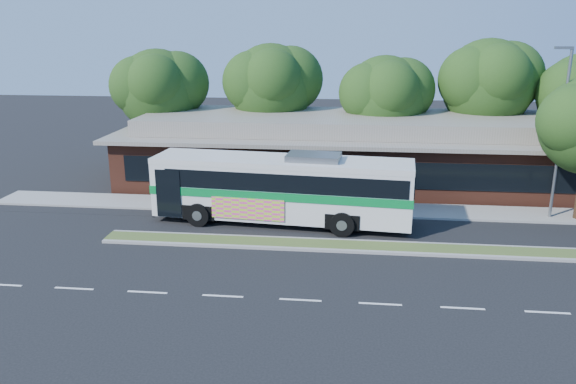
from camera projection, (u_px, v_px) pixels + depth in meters
The scene contains 12 objects.
ground at pixel (375, 253), 25.72m from camera, with size 120.00×120.00×0.00m, color black.
median_strip at pixel (375, 247), 26.27m from camera, with size 26.00×1.10×0.15m, color #3D5122.
sidewalk at pixel (371, 209), 31.81m from camera, with size 44.00×2.60×0.12m, color gray.
parking_lot at pixel (95, 185), 37.15m from camera, with size 14.00×12.00×0.01m, color black.
plaza_building at pixel (369, 150), 37.53m from camera, with size 33.20×11.20×4.45m.
lamp_post at pixel (561, 129), 29.09m from camera, with size 0.93×0.18×9.07m.
tree_bg_a at pixel (164, 88), 40.08m from camera, with size 6.47×5.80×8.63m.
tree_bg_b at pixel (277, 84), 40.12m from camera, with size 6.69×6.00×9.00m.
tree_bg_c at pixel (391, 95), 38.47m from camera, with size 6.24×5.60×8.26m.
tree_bg_d at pixel (494, 82), 38.48m from camera, with size 6.91×6.20×9.37m.
transit_bus at pixel (283, 184), 29.25m from camera, with size 13.72×4.16×3.80m.
sedan at pixel (193, 185), 34.66m from camera, with size 1.71×4.21×1.22m, color #AEAFB6.
Camera 1 is at (-1.36, -24.22, 9.84)m, focal length 35.00 mm.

